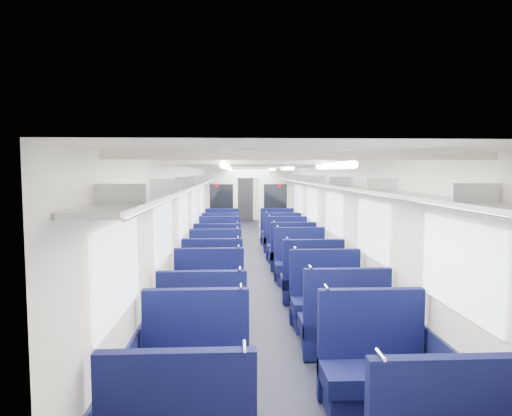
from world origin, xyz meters
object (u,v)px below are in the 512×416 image
(seat_6, at_px, (209,302))
(seat_10, at_px, (215,269))
(seat_11, at_px, (300,266))
(seat_18, at_px, (222,234))
(seat_7, at_px, (326,303))
(seat_19, at_px, (277,233))
(seat_12, at_px, (218,257))
(seat_4, at_px, (203,332))
(seat_17, at_px, (282,240))
(seat_2, at_px, (195,372))
(seat_8, at_px, (213,281))
(seat_3, at_px, (374,372))
(seat_14, at_px, (220,247))
(end_door, at_px, (245,198))
(seat_9, at_px, (312,282))
(seat_16, at_px, (221,240))
(bulkhead, at_px, (248,201))
(seat_5, at_px, (343,328))
(seat_13, at_px, (292,255))
(seat_15, at_px, (287,247))

(seat_6, distance_m, seat_10, 2.16)
(seat_11, relative_size, seat_18, 1.00)
(seat_7, relative_size, seat_19, 1.00)
(seat_10, height_order, seat_12, same)
(seat_4, height_order, seat_17, same)
(seat_2, height_order, seat_18, same)
(seat_4, xyz_separation_m, seat_8, (0.00, 2.38, 0.00))
(seat_10, bearing_deg, seat_3, -69.67)
(seat_6, height_order, seat_14, same)
(end_door, distance_m, seat_12, 10.47)
(seat_4, bearing_deg, seat_3, -33.97)
(seat_12, bearing_deg, seat_7, -64.42)
(end_door, relative_size, seat_10, 1.77)
(seat_9, height_order, seat_10, same)
(seat_11, bearing_deg, seat_16, 115.90)
(seat_9, relative_size, seat_12, 1.00)
(seat_12, bearing_deg, seat_2, -90.00)
(seat_8, relative_size, seat_14, 1.00)
(seat_11, bearing_deg, bulkhead, 98.09)
(bulkhead, distance_m, seat_5, 9.40)
(seat_10, bearing_deg, seat_16, 90.00)
(seat_3, height_order, seat_12, same)
(seat_12, distance_m, seat_14, 1.29)
(seat_12, bearing_deg, bulkhead, 80.33)
(seat_16, height_order, seat_17, same)
(seat_13, bearing_deg, seat_6, -115.37)
(seat_17, bearing_deg, seat_7, -90.00)
(seat_16, relative_size, seat_17, 1.00)
(seat_7, bearing_deg, seat_13, 90.00)
(seat_6, distance_m, seat_17, 5.97)
(end_door, bearing_deg, seat_7, -86.58)
(seat_8, bearing_deg, seat_12, 90.00)
(end_door, height_order, seat_17, end_door)
(seat_13, relative_size, seat_17, 1.00)
(seat_12, distance_m, seat_13, 1.67)
(seat_5, bearing_deg, seat_8, 125.47)
(seat_8, height_order, seat_14, same)
(seat_11, relative_size, seat_13, 1.00)
(seat_6, bearing_deg, seat_5, -34.75)
(seat_5, relative_size, seat_10, 1.00)
(end_door, relative_size, seat_15, 1.77)
(seat_3, relative_size, seat_11, 1.00)
(seat_6, relative_size, seat_10, 1.00)
(seat_2, relative_size, seat_3, 1.00)
(seat_10, bearing_deg, seat_2, -90.00)
(seat_7, xyz_separation_m, seat_19, (0.00, 7.11, 0.00))
(seat_2, xyz_separation_m, seat_16, (0.00, 7.99, 0.00))
(seat_7, bearing_deg, seat_10, 125.47)
(bulkhead, bearing_deg, seat_5, -84.91)
(seat_5, relative_size, seat_14, 1.00)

